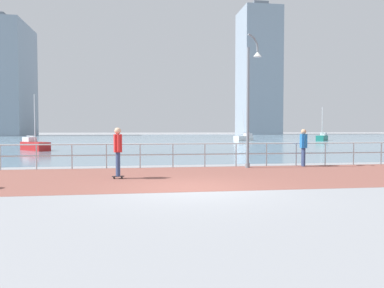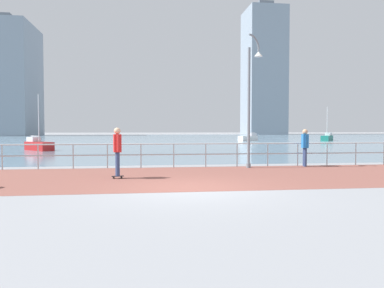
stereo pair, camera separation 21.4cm
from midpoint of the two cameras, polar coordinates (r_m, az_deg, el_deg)
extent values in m
plane|color=gray|center=(50.33, -6.73, 0.44)|extent=(220.00, 220.00, 0.00)
cube|color=brown|center=(13.06, -2.06, -4.98)|extent=(28.00, 6.35, 0.01)
cube|color=#6B899E|center=(61.09, -7.02, 0.77)|extent=(180.00, 88.00, 0.00)
cylinder|color=#B2BCC1|center=(17.04, -27.47, -1.82)|extent=(0.05, 0.05, 1.02)
cylinder|color=#B2BCC1|center=(16.63, -22.91, -1.84)|extent=(0.05, 0.05, 1.02)
cylinder|color=#B2BCC1|center=(16.33, -18.15, -1.84)|extent=(0.05, 0.05, 1.02)
cylinder|color=#B2BCC1|center=(16.15, -13.25, -1.84)|extent=(0.05, 0.05, 1.02)
cylinder|color=#B2BCC1|center=(16.10, -8.27, -1.81)|extent=(0.05, 0.05, 1.02)
cylinder|color=#B2BCC1|center=(16.16, -3.30, -1.78)|extent=(0.05, 0.05, 1.02)
cylinder|color=#B2BCC1|center=(16.34, 1.60, -1.73)|extent=(0.05, 0.05, 1.02)
cylinder|color=#B2BCC1|center=(16.64, 6.36, -1.67)|extent=(0.05, 0.05, 1.02)
cylinder|color=#B2BCC1|center=(17.05, 10.91, -1.60)|extent=(0.05, 0.05, 1.02)
cylinder|color=#B2BCC1|center=(17.56, 15.23, -1.53)|extent=(0.05, 0.05, 1.02)
cylinder|color=#B2BCC1|center=(18.16, 19.28, -1.45)|extent=(0.05, 0.05, 1.02)
cylinder|color=#B2BCC1|center=(18.85, 23.06, -1.37)|extent=(0.05, 0.05, 1.02)
cylinder|color=#B2BCC1|center=(19.62, 26.55, -1.29)|extent=(0.05, 0.05, 1.02)
cylinder|color=#B2BCC1|center=(16.13, -3.30, 0.02)|extent=(25.20, 0.06, 0.06)
cylinder|color=#B2BCC1|center=(16.15, -3.30, -1.60)|extent=(25.20, 0.06, 0.06)
cylinder|color=slate|center=(16.19, 8.07, -3.24)|extent=(0.19, 0.19, 0.20)
cylinder|color=slate|center=(16.14, 8.12, 5.43)|extent=(0.12, 0.12, 5.09)
cylinder|color=slate|center=(16.64, 8.39, 16.08)|extent=(0.20, 0.16, 0.11)
cylinder|color=slate|center=(16.73, 8.77, 15.84)|extent=(0.21, 0.16, 0.15)
cylinder|color=slate|center=(16.80, 9.10, 15.48)|extent=(0.20, 0.16, 0.18)
cylinder|color=slate|center=(16.84, 9.36, 15.03)|extent=(0.18, 0.15, 0.19)
cylinder|color=slate|center=(16.86, 9.51, 14.53)|extent=(0.15, 0.13, 0.19)
cylinder|color=slate|center=(16.84, 9.56, 14.00)|extent=(0.11, 0.11, 0.17)
cone|color=silver|center=(16.80, 9.55, 13.34)|extent=(0.36, 0.36, 0.22)
cylinder|color=black|center=(12.85, -11.10, -5.02)|extent=(0.06, 0.04, 0.06)
cylinder|color=black|center=(12.77, -11.06, -5.07)|extent=(0.06, 0.04, 0.06)
cylinder|color=black|center=(12.82, -12.24, -5.05)|extent=(0.06, 0.04, 0.06)
cylinder|color=black|center=(12.75, -12.21, -5.09)|extent=(0.06, 0.04, 0.06)
cube|color=black|center=(12.79, -11.65, -4.84)|extent=(0.41, 0.17, 0.02)
cylinder|color=navy|center=(12.83, -11.71, -2.98)|extent=(0.15, 0.15, 0.80)
cylinder|color=navy|center=(12.67, -11.63, -3.04)|extent=(0.15, 0.15, 0.80)
cube|color=red|center=(12.70, -11.69, 0.12)|extent=(0.29, 0.38, 0.59)
cylinder|color=red|center=(12.93, -11.80, 0.22)|extent=(0.10, 0.10, 0.56)
cylinder|color=red|center=(12.47, -11.58, 0.15)|extent=(0.10, 0.10, 0.56)
sphere|color=#DBAD89|center=(12.69, -11.71, 1.96)|extent=(0.22, 0.22, 0.22)
cylinder|color=navy|center=(17.40, 16.16, -1.90)|extent=(0.15, 0.15, 0.82)
cylinder|color=navy|center=(17.24, 16.31, -1.94)|extent=(0.15, 0.15, 0.82)
cube|color=#236BB2|center=(17.28, 16.26, 0.44)|extent=(0.28, 0.37, 0.61)
cylinder|color=#236BB2|center=(17.50, 16.04, 0.51)|extent=(0.10, 0.10, 0.58)
cylinder|color=#236BB2|center=(17.06, 16.48, 0.46)|extent=(0.10, 0.10, 0.58)
sphere|color=tan|center=(17.27, 16.27, 1.82)|extent=(0.23, 0.23, 0.23)
cube|color=white|center=(52.50, 7.73, 0.87)|extent=(3.10, 2.46, 0.66)
cube|color=silver|center=(53.18, 8.39, 1.44)|extent=(1.29, 1.16, 0.37)
cylinder|color=silver|center=(52.49, 7.74, 3.23)|extent=(0.07, 0.07, 3.66)
cylinder|color=silver|center=(52.99, 8.22, 1.71)|extent=(1.20, 0.80, 0.06)
cube|color=#B21E1E|center=(30.95, -22.93, -0.32)|extent=(2.69, 2.94, 0.65)
cube|color=silver|center=(31.75, -23.66, 0.65)|extent=(1.21, 1.26, 0.36)
cylinder|color=silver|center=(30.93, -22.99, 3.65)|extent=(0.07, 0.07, 3.63)
cylinder|color=silver|center=(31.53, -23.48, 1.10)|extent=(0.93, 1.09, 0.06)
cube|color=#197266|center=(55.05, 19.05, 0.86)|extent=(2.87, 3.25, 0.71)
cube|color=silver|center=(56.02, 19.26, 1.45)|extent=(1.31, 1.39, 0.40)
cylinder|color=silver|center=(55.04, 19.09, 3.29)|extent=(0.08, 0.08, 3.96)
cylinder|color=silver|center=(55.75, 19.21, 1.73)|extent=(0.98, 1.21, 0.06)
cube|color=#8493A3|center=(114.61, 10.00, 10.64)|extent=(10.82, 12.25, 36.52)
cube|color=slate|center=(118.94, 10.07, 19.86)|extent=(4.33, 4.90, 2.00)
camera|label=1|loc=(0.11, -90.44, -0.02)|focal=35.07mm
camera|label=2|loc=(0.11, 89.56, 0.02)|focal=35.07mm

